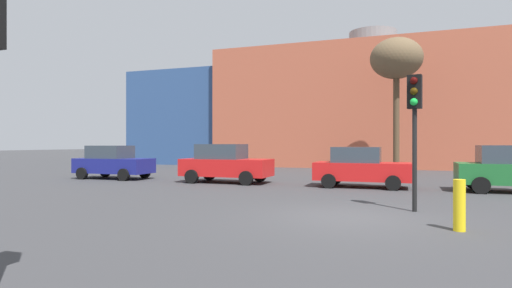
# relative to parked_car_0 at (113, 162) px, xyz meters

# --- Properties ---
(ground_plane) EXTENTS (200.00, 200.00, 0.00)m
(ground_plane) POSITION_rel_parked_car_0_xyz_m (12.93, -7.27, -0.85)
(ground_plane) COLOR #38383A
(building_backdrop) EXTENTS (41.99, 13.19, 11.45)m
(building_backdrop) POSITION_rel_parked_car_0_xyz_m (11.67, 19.33, 3.70)
(building_backdrop) COLOR #B2563D
(building_backdrop) RESTS_ON ground_plane
(parked_car_0) EXTENTS (3.96, 1.95, 1.72)m
(parked_car_0) POSITION_rel_parked_car_0_xyz_m (0.00, 0.00, 0.00)
(parked_car_0) COLOR navy
(parked_car_0) RESTS_ON ground_plane
(parked_car_1) EXTENTS (4.14, 2.03, 1.79)m
(parked_car_1) POSITION_rel_parked_car_0_xyz_m (6.35, -0.00, 0.04)
(parked_car_1) COLOR red
(parked_car_1) RESTS_ON ground_plane
(parked_car_2) EXTENTS (3.87, 1.90, 1.68)m
(parked_car_2) POSITION_rel_parked_car_0_xyz_m (12.51, -0.00, -0.02)
(parked_car_2) COLOR red
(parked_car_2) RESTS_ON ground_plane
(traffic_light_island) EXTENTS (0.40, 0.39, 3.65)m
(traffic_light_island) POSITION_rel_parked_car_0_xyz_m (14.48, -5.87, 1.83)
(traffic_light_island) COLOR black
(traffic_light_island) RESTS_ON ground_plane
(bare_tree_0) EXTENTS (3.12, 3.12, 8.25)m
(bare_tree_0) POSITION_rel_parked_car_0_xyz_m (13.78, 8.85, 6.02)
(bare_tree_0) COLOR brown
(bare_tree_0) RESTS_ON ground_plane
(bollard_yellow_0) EXTENTS (0.24, 0.24, 1.07)m
(bollard_yellow_0) POSITION_rel_parked_car_0_xyz_m (15.29, -8.19, -0.32)
(bollard_yellow_0) COLOR yellow
(bollard_yellow_0) RESTS_ON ground_plane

